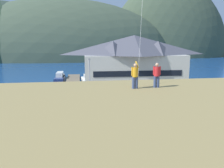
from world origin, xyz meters
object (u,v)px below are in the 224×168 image
at_px(parked_car_lone_by_shed, 54,107).
at_px(parked_car_mid_row_center, 178,122).
at_px(moored_boat_wharfside, 60,78).
at_px(parked_car_mid_row_far, 5,131).
at_px(person_companion, 157,74).
at_px(wharf_dock, 73,80).
at_px(moored_boat_inner_slip, 61,77).
at_px(harbor_lodge, 134,61).
at_px(parking_light_pole, 90,79).
at_px(parked_car_back_row_left, 185,103).
at_px(parked_car_front_row_end, 70,123).
at_px(moored_boat_outer_mooring, 87,80).
at_px(person_kite_flyer, 135,75).
at_px(storage_shed_waterside, 112,78).

bearing_deg(parked_car_lone_by_shed, parked_car_mid_row_center, -27.51).
bearing_deg(moored_boat_wharfside, parked_car_mid_row_far, -93.97).
xyz_separation_m(moored_boat_wharfside, parked_car_mid_row_far, (-2.40, -34.64, 0.34)).
distance_m(parked_car_mid_row_center, person_companion, 11.90).
relative_size(wharf_dock, moored_boat_inner_slip, 1.91).
relative_size(moored_boat_inner_slip, person_companion, 4.09).
bearing_deg(harbor_lodge, parked_car_mid_row_far, -130.65).
relative_size(parked_car_mid_row_far, parking_light_pole, 0.59).
relative_size(parked_car_back_row_left, parked_car_front_row_end, 1.02).
bearing_deg(parked_car_front_row_end, person_companion, -54.36).
height_order(moored_boat_outer_mooring, parking_light_pole, parking_light_pole).
xyz_separation_m(parked_car_front_row_end, person_kite_flyer, (5.10, -9.48, 6.81)).
relative_size(parked_car_back_row_left, parked_car_lone_by_shed, 1.00).
distance_m(parked_car_back_row_left, parked_car_mid_row_center, 8.14).
bearing_deg(moored_boat_wharfside, moored_boat_outer_mooring, -27.10).
height_order(moored_boat_outer_mooring, parked_car_back_row_left, moored_boat_outer_mooring).
height_order(parked_car_front_row_end, parked_car_mid_row_center, same).
distance_m(storage_shed_waterside, moored_boat_outer_mooring, 9.64).
bearing_deg(moored_boat_wharfside, person_kite_flyer, -77.77).
distance_m(harbor_lodge, moored_boat_inner_slip, 22.71).
bearing_deg(parked_car_mid_row_far, wharf_dock, 80.21).
bearing_deg(harbor_lodge, parking_light_pole, -131.31).
distance_m(moored_boat_inner_slip, parked_car_back_row_left, 36.06).
distance_m(harbor_lodge, parked_car_back_row_left, 16.07).
relative_size(storage_shed_waterside, parked_car_front_row_end, 1.29).
height_order(moored_boat_wharfside, parked_car_back_row_left, moored_boat_wharfside).
bearing_deg(parked_car_mid_row_far, parked_car_front_row_end, 11.96).
bearing_deg(storage_shed_waterside, parked_car_lone_by_shed, -123.75).
bearing_deg(person_kite_flyer, moored_boat_wharfside, 102.23).
bearing_deg(parked_car_front_row_end, moored_boat_outer_mooring, 84.87).
relative_size(moored_boat_inner_slip, parked_car_mid_row_far, 1.64).
bearing_deg(parked_car_mid_row_center, person_kite_flyer, -131.02).
height_order(harbor_lodge, parked_car_mid_row_center, harbor_lodge).
bearing_deg(parked_car_front_row_end, parked_car_lone_by_shed, 111.32).
bearing_deg(parked_car_mid_row_center, parking_light_pole, 131.41).
xyz_separation_m(parked_car_mid_row_far, parking_light_pole, (9.20, 10.97, 3.27)).
distance_m(moored_boat_wharfside, parking_light_pole, 24.89).
xyz_separation_m(parked_car_front_row_end, parked_car_mid_row_center, (12.23, -1.29, 0.00)).
relative_size(harbor_lodge, storage_shed_waterside, 3.89).
xyz_separation_m(storage_shed_waterside, parked_car_mid_row_far, (-14.35, -23.14, -1.28)).
distance_m(harbor_lodge, storage_shed_waterside, 5.83).
bearing_deg(parked_car_lone_by_shed, person_kite_flyer, -64.41).
relative_size(wharf_dock, moored_boat_wharfside, 1.94).
bearing_deg(wharf_dock, harbor_lodge, -43.43).
height_order(harbor_lodge, parking_light_pole, harbor_lodge).
relative_size(moored_boat_inner_slip, parked_car_front_row_end, 1.66).
height_order(storage_shed_waterside, person_kite_flyer, person_kite_flyer).
bearing_deg(person_kite_flyer, moored_boat_inner_slip, 101.66).
height_order(harbor_lodge, parked_car_back_row_left, harbor_lodge).
bearing_deg(harbor_lodge, moored_boat_inner_slip, 137.48).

